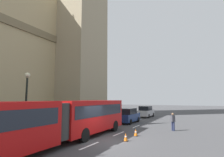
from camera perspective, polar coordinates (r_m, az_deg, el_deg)
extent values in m
plane|color=#424244|center=(13.98, -3.19, -19.01)|extent=(160.00, 160.00, 0.00)
cube|color=silver|center=(12.63, -7.10, -20.31)|extent=(2.20, 0.16, 0.01)
cube|color=silver|center=(16.58, 2.18, -17.01)|extent=(2.20, 0.16, 0.01)
cube|color=silver|center=(20.79, 7.63, -14.80)|extent=(2.20, 0.16, 0.01)
cube|color=#B20F0F|center=(15.92, -7.02, -11.42)|extent=(7.92, 2.50, 2.50)
cube|color=#1E232D|center=(15.89, -7.00, -9.80)|extent=(7.29, 2.54, 0.90)
cylinder|color=#2D2D2D|center=(12.51, -18.58, -12.50)|extent=(2.38, 2.38, 2.25)
cylinder|color=black|center=(17.69, 0.79, -14.72)|extent=(1.00, 0.30, 1.00)
cylinder|color=black|center=(13.50, -8.79, -17.22)|extent=(1.00, 0.30, 1.00)
cube|color=navy|center=(23.77, 5.11, -12.09)|extent=(4.40, 1.80, 0.90)
cube|color=black|center=(23.52, 4.91, -10.20)|extent=(2.46, 1.66, 0.70)
cylinder|color=black|center=(24.84, 8.13, -12.69)|extent=(0.64, 0.30, 0.64)
cylinder|color=black|center=(22.21, 5.74, -13.47)|extent=(0.64, 0.30, 0.64)
cube|color=#B7B7BC|center=(31.63, 10.66, -10.61)|extent=(4.40, 1.80, 0.90)
cube|color=black|center=(31.39, 10.53, -9.18)|extent=(2.46, 1.66, 0.70)
cylinder|color=black|center=(32.80, 12.75, -11.07)|extent=(0.64, 0.30, 0.64)
cylinder|color=black|center=(30.09, 11.43, -11.53)|extent=(0.64, 0.30, 0.64)
cube|color=black|center=(13.83, 4.37, -19.07)|extent=(0.36, 0.36, 0.03)
cone|color=orange|center=(13.77, 4.36, -17.89)|extent=(0.28, 0.28, 0.55)
cylinder|color=white|center=(13.77, 4.36, -17.78)|extent=(0.17, 0.17, 0.08)
cube|color=black|center=(15.71, 7.53, -17.51)|extent=(0.36, 0.36, 0.03)
cone|color=orange|center=(15.65, 7.51, -16.47)|extent=(0.28, 0.28, 0.55)
cylinder|color=white|center=(15.65, 7.51, -16.37)|extent=(0.17, 0.17, 0.08)
cylinder|color=black|center=(17.09, -25.95, -15.56)|extent=(0.32, 0.32, 0.30)
cylinder|color=black|center=(16.86, -25.57, -8.01)|extent=(0.16, 0.16, 4.80)
sphere|color=beige|center=(16.97, -25.13, 0.96)|extent=(0.44, 0.44, 0.44)
cylinder|color=#262D4C|center=(18.96, 18.50, -14.05)|extent=(0.16, 0.16, 0.86)
cylinder|color=#262D4C|center=(18.83, 18.97, -14.09)|extent=(0.16, 0.16, 0.86)
cube|color=#3F3F47|center=(18.81, 18.65, -11.87)|extent=(0.47, 0.42, 0.60)
sphere|color=#936B4C|center=(18.77, 18.60, -10.59)|extent=(0.22, 0.22, 0.22)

